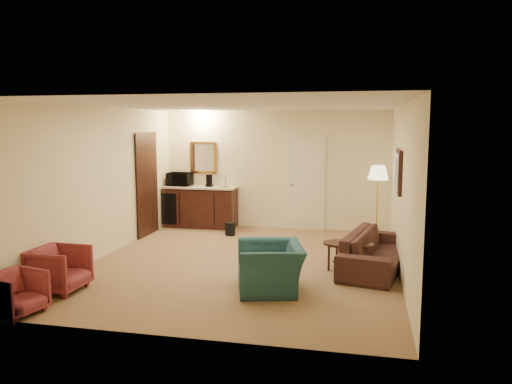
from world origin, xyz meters
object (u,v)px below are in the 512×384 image
Objects in this scene: floor_lamp at (377,203)px; rose_chair_near at (59,267)px; microwave at (180,178)px; teal_armchair at (270,259)px; coffee_table at (348,257)px; coffee_maker at (209,181)px; waste_bin at (230,229)px; wetbar_cabinet at (201,207)px; sofa at (376,245)px; rose_chair_far at (15,291)px.

rose_chair_near is at bearing -137.05° from floor_lamp.
microwave is (0.00, 4.66, 0.76)m from rose_chair_near.
floor_lamp is at bearing 140.32° from teal_armchair.
floor_lamp reaches higher than teal_armchair.
coffee_table is (3.87, 1.83, -0.12)m from rose_chair_near.
coffee_maker is at bearing -7.57° from rose_chair_near.
rose_chair_near is 5.96m from floor_lamp.
rose_chair_near reaches higher than waste_bin.
coffee_table is (3.37, -2.80, -0.23)m from wetbar_cabinet.
microwave is (-0.50, 0.03, 0.64)m from wetbar_cabinet.
coffee_table is (-0.43, -0.18, -0.18)m from sofa.
sofa is at bearing 23.14° from coffee_table.
rose_chair_far is 6.60m from floor_lamp.
waste_bin is at bearing -25.40° from microwave.
wetbar_cabinet is at bearing -5.07° from rose_chair_near.
microwave reaches higher than teal_armchair.
rose_chair_near is 0.46× the size of floor_lamp.
microwave is at bearing 171.97° from floor_lamp.
waste_bin is 1.35m from coffee_maker.
floor_lamp is (3.85, -0.58, 0.30)m from wetbar_cabinet.
coffee_maker is at bearing 66.16° from sofa.
sofa is 1.37× the size of floor_lamp.
teal_armchair reaches higher than waste_bin.
wetbar_cabinet reaches higher than coffee_table.
rose_chair_near is at bearing -154.70° from coffee_table.
floor_lamp is (1.51, 3.38, 0.32)m from teal_armchair.
rose_chair_near is 1.17× the size of rose_chair_far.
teal_armchair reaches higher than rose_chair_far.
sofa is 2.06× the size of teal_armchair.
rose_chair_far is 2.18× the size of waste_bin.
coffee_maker is at bearing 132.96° from waste_bin.
rose_chair_near is 2.55× the size of coffee_maker.
coffee_table is at bearing -102.25° from floor_lamp.
teal_armchair is 1.88× the size of microwave.
floor_lamp is at bearing 2.71° from waste_bin.
floor_lamp reaches higher than microwave.
microwave is at bearing 176.06° from wetbar_cabinet.
wetbar_cabinet is at bearing 67.71° from sofa.
coffee_maker is (-3.59, 2.62, 0.65)m from sofa.
coffee_table is 3.24m from waste_bin.
wetbar_cabinet is at bearing 140.25° from coffee_table.
rose_chair_far is at bearing -178.90° from rose_chair_near.
rose_chair_far is 1.11× the size of microwave.
coffee_table is at bearing -39.75° from wetbar_cabinet.
microwave is at bearing 70.60° from sofa.
microwave reaches higher than rose_chair_near.
rose_chair_near is 4.28m from coffee_table.
sofa is at bearing -34.54° from wetbar_cabinet.
rose_chair_far is 5.00m from waste_bin.
coffee_table is at bearing 122.86° from teal_armchair.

